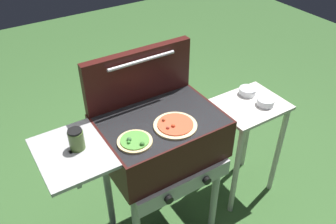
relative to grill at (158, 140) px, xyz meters
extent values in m
cube|color=#38110F|center=(0.01, 0.00, 0.02)|extent=(0.64, 0.48, 0.24)
cube|color=black|center=(0.01, 0.00, 0.14)|extent=(0.61, 0.46, 0.01)
cube|color=#A7A7A7|center=(-0.47, 0.00, 0.13)|extent=(0.32, 0.41, 0.02)
cube|color=#A7A7A7|center=(-0.47, 0.00, 0.02)|extent=(0.02, 0.02, 0.24)
cube|color=#A7A7A7|center=(0.01, -0.25, -0.15)|extent=(0.58, 0.02, 0.10)
cylinder|color=black|center=(-0.11, -0.27, -0.15)|extent=(0.04, 0.02, 0.04)
cylinder|color=black|center=(0.13, -0.27, -0.15)|extent=(0.04, 0.02, 0.04)
cylinder|color=#A7A7A7|center=(0.28, -0.19, -0.43)|extent=(0.04, 0.04, 0.66)
cylinder|color=#A7A7A7|center=(-0.26, 0.19, -0.43)|extent=(0.04, 0.04, 0.66)
cylinder|color=#A7A7A7|center=(0.28, 0.19, -0.43)|extent=(0.04, 0.04, 0.66)
cube|color=#38110F|center=(0.01, 0.22, 0.29)|extent=(0.63, 0.06, 0.30)
cylinder|color=#B7B7BC|center=(0.01, 0.17, 0.40)|extent=(0.38, 0.02, 0.02)
cylinder|color=#E0C17F|center=(-0.19, -0.10, 0.15)|extent=(0.17, 0.17, 0.01)
cylinder|color=#4C8C38|center=(-0.19, -0.10, 0.16)|extent=(0.14, 0.14, 0.01)
sphere|color=#3E6E38|center=(-0.21, -0.09, 0.17)|extent=(0.02, 0.02, 0.02)
sphere|color=green|center=(-0.22, -0.10, 0.17)|extent=(0.02, 0.02, 0.02)
sphere|color=#39732C|center=(-0.17, -0.15, 0.17)|extent=(0.02, 0.02, 0.02)
cylinder|color=beige|center=(0.04, -0.10, 0.15)|extent=(0.22, 0.22, 0.01)
cylinder|color=#D14C2D|center=(0.04, -0.10, 0.16)|extent=(0.18, 0.18, 0.01)
sphere|color=#CE4525|center=(0.02, -0.11, 0.17)|extent=(0.02, 0.02, 0.02)
sphere|color=#A54425|center=(0.01, -0.04, 0.17)|extent=(0.02, 0.02, 0.02)
sphere|color=#B54133|center=(-0.01, -0.11, 0.17)|extent=(0.02, 0.02, 0.02)
cylinder|color=#4C6B2D|center=(-0.43, 0.01, 0.19)|extent=(0.07, 0.07, 0.10)
cylinder|color=black|center=(-0.43, 0.01, 0.25)|extent=(0.07, 0.07, 0.01)
cube|color=beige|center=(0.67, 0.00, -0.02)|extent=(0.44, 0.36, 0.02)
cylinder|color=beige|center=(0.48, -0.15, -0.39)|extent=(0.04, 0.04, 0.73)
cylinder|color=beige|center=(0.86, -0.15, -0.39)|extent=(0.04, 0.04, 0.73)
cylinder|color=beige|center=(0.48, 0.15, -0.39)|extent=(0.04, 0.04, 0.73)
cylinder|color=beige|center=(0.86, 0.15, -0.39)|extent=(0.04, 0.04, 0.73)
cylinder|color=silver|center=(0.73, 0.10, 0.01)|extent=(0.11, 0.11, 0.04)
cylinder|color=#996B47|center=(0.73, 0.10, 0.01)|extent=(0.09, 0.09, 0.02)
cylinder|color=silver|center=(0.75, -0.06, 0.01)|extent=(0.11, 0.11, 0.04)
cylinder|color=#4C7533|center=(0.75, -0.06, 0.01)|extent=(0.09, 0.09, 0.02)
camera|label=1|loc=(-0.74, -1.26, 1.26)|focal=37.77mm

